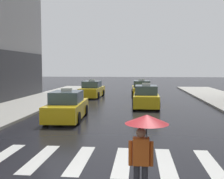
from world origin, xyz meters
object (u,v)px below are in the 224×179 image
(taxi_lead, at_px, (67,107))
(pedestrian_with_umbrella, at_px, (145,134))
(taxi_second, at_px, (146,97))
(taxi_fourth, at_px, (141,89))
(taxi_third, at_px, (92,90))

(taxi_lead, distance_m, pedestrian_with_umbrella, 10.05)
(taxi_lead, height_order, pedestrian_with_umbrella, pedestrian_with_umbrella)
(taxi_second, bearing_deg, pedestrian_with_umbrella, -91.49)
(taxi_lead, distance_m, taxi_fourth, 13.50)
(taxi_second, bearing_deg, taxi_fourth, 92.35)
(taxi_lead, height_order, taxi_fourth, same)
(taxi_lead, bearing_deg, pedestrian_with_umbrella, -65.05)
(taxi_fourth, distance_m, pedestrian_with_umbrella, 21.90)
(taxi_lead, bearing_deg, taxi_third, 92.96)
(taxi_second, xyz_separation_m, pedestrian_with_umbrella, (-0.38, -14.53, 0.79))
(taxi_fourth, bearing_deg, taxi_third, -166.29)
(taxi_third, bearing_deg, taxi_fourth, 13.71)
(taxi_third, height_order, pedestrian_with_umbrella, pedestrian_with_umbrella)
(taxi_second, relative_size, pedestrian_with_umbrella, 2.35)
(taxi_lead, distance_m, taxi_second, 7.13)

